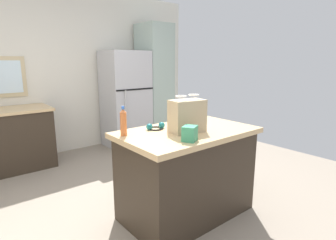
{
  "coord_description": "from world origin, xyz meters",
  "views": [
    {
      "loc": [
        -1.48,
        -2.22,
        1.56
      ],
      "look_at": [
        0.3,
        -0.04,
        0.95
      ],
      "focal_mm": 29.12,
      "sensor_mm": 36.0,
      "label": 1
    }
  ],
  "objects_px": {
    "tall_cabinet": "(155,84)",
    "shopping_bag": "(187,116)",
    "kitchen_island": "(187,173)",
    "small_box": "(190,133)",
    "ear_defenders": "(156,127)",
    "bottle": "(123,122)",
    "refrigerator": "(126,99)"
  },
  "relations": [
    {
      "from": "refrigerator",
      "to": "tall_cabinet",
      "type": "height_order",
      "value": "tall_cabinet"
    },
    {
      "from": "shopping_bag",
      "to": "small_box",
      "type": "height_order",
      "value": "shopping_bag"
    },
    {
      "from": "refrigerator",
      "to": "tall_cabinet",
      "type": "relative_size",
      "value": 0.77
    },
    {
      "from": "shopping_bag",
      "to": "bottle",
      "type": "xyz_separation_m",
      "value": [
        -0.53,
        0.26,
        -0.03
      ]
    },
    {
      "from": "small_box",
      "to": "shopping_bag",
      "type": "bearing_deg",
      "value": 51.29
    },
    {
      "from": "refrigerator",
      "to": "shopping_bag",
      "type": "distance_m",
      "value": 2.64
    },
    {
      "from": "shopping_bag",
      "to": "small_box",
      "type": "bearing_deg",
      "value": -128.71
    },
    {
      "from": "tall_cabinet",
      "to": "small_box",
      "type": "xyz_separation_m",
      "value": [
        -1.65,
        -2.74,
        -0.16
      ]
    },
    {
      "from": "small_box",
      "to": "ear_defenders",
      "type": "height_order",
      "value": "small_box"
    },
    {
      "from": "kitchen_island",
      "to": "ear_defenders",
      "type": "height_order",
      "value": "ear_defenders"
    },
    {
      "from": "refrigerator",
      "to": "shopping_bag",
      "type": "relative_size",
      "value": 4.91
    },
    {
      "from": "kitchen_island",
      "to": "small_box",
      "type": "height_order",
      "value": "small_box"
    },
    {
      "from": "refrigerator",
      "to": "small_box",
      "type": "xyz_separation_m",
      "value": [
        -0.99,
        -2.74,
        0.09
      ]
    },
    {
      "from": "kitchen_island",
      "to": "small_box",
      "type": "bearing_deg",
      "value": -130.09
    },
    {
      "from": "kitchen_island",
      "to": "refrigerator",
      "type": "xyz_separation_m",
      "value": [
        0.76,
        2.46,
        0.41
      ]
    },
    {
      "from": "kitchen_island",
      "to": "tall_cabinet",
      "type": "xyz_separation_m",
      "value": [
        1.42,
        2.46,
        0.67
      ]
    },
    {
      "from": "shopping_bag",
      "to": "ear_defenders",
      "type": "xyz_separation_m",
      "value": [
        -0.17,
        0.27,
        -0.13
      ]
    },
    {
      "from": "kitchen_island",
      "to": "ear_defenders",
      "type": "relative_size",
      "value": 6.78
    },
    {
      "from": "refrigerator",
      "to": "kitchen_island",
      "type": "bearing_deg",
      "value": -107.09
    },
    {
      "from": "tall_cabinet",
      "to": "bottle",
      "type": "relative_size",
      "value": 8.33
    },
    {
      "from": "kitchen_island",
      "to": "small_box",
      "type": "distance_m",
      "value": 0.63
    },
    {
      "from": "bottle",
      "to": "shopping_bag",
      "type": "bearing_deg",
      "value": -26.18
    },
    {
      "from": "ear_defenders",
      "to": "tall_cabinet",
      "type": "bearing_deg",
      "value": 53.83
    },
    {
      "from": "refrigerator",
      "to": "small_box",
      "type": "distance_m",
      "value": 2.92
    },
    {
      "from": "shopping_bag",
      "to": "bottle",
      "type": "bearing_deg",
      "value": 153.82
    },
    {
      "from": "shopping_bag",
      "to": "small_box",
      "type": "xyz_separation_m",
      "value": [
        -0.19,
        -0.23,
        -0.09
      ]
    },
    {
      "from": "shopping_bag",
      "to": "ear_defenders",
      "type": "height_order",
      "value": "shopping_bag"
    },
    {
      "from": "tall_cabinet",
      "to": "shopping_bag",
      "type": "distance_m",
      "value": 2.9
    },
    {
      "from": "kitchen_island",
      "to": "refrigerator",
      "type": "distance_m",
      "value": 2.61
    },
    {
      "from": "kitchen_island",
      "to": "ear_defenders",
      "type": "distance_m",
      "value": 0.56
    },
    {
      "from": "shopping_bag",
      "to": "bottle",
      "type": "relative_size",
      "value": 1.31
    },
    {
      "from": "small_box",
      "to": "bottle",
      "type": "relative_size",
      "value": 0.48
    }
  ]
}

